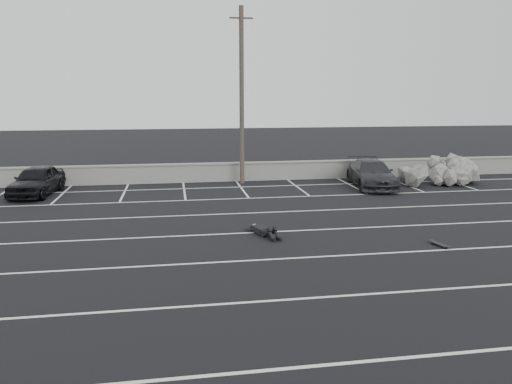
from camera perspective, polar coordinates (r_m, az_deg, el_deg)
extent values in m
plane|color=black|center=(15.00, 0.62, -7.78)|extent=(120.00, 120.00, 0.00)
cube|color=gray|center=(28.42, -4.32, 2.22)|extent=(50.00, 0.35, 1.00)
cube|color=gray|center=(28.35, -4.34, 3.26)|extent=(50.00, 0.45, 0.08)
cube|color=silver|center=(9.66, 7.23, -19.09)|extent=(36.00, 0.10, 0.01)
cube|color=silver|center=(12.25, 3.13, -12.21)|extent=(36.00, 0.10, 0.01)
cube|color=silver|center=(15.00, 0.62, -7.76)|extent=(36.00, 0.10, 0.01)
cube|color=silver|center=(17.83, -1.07, -4.70)|extent=(36.00, 0.10, 0.01)
cube|color=silver|center=(20.71, -2.28, -2.47)|extent=(36.00, 0.10, 0.01)
cube|color=silver|center=(23.61, -3.20, -0.79)|extent=(36.00, 0.10, 0.01)
cube|color=silver|center=(26.54, -3.91, 0.52)|extent=(36.00, 0.10, 0.01)
cube|color=silver|center=(26.51, -21.28, -0.23)|extent=(0.10, 5.00, 0.01)
cube|color=silver|center=(26.05, -14.81, -0.03)|extent=(0.10, 5.00, 0.01)
cube|color=silver|center=(25.94, -8.20, 0.18)|extent=(0.10, 5.00, 0.01)
cube|color=silver|center=(26.17, -1.63, 0.39)|extent=(0.10, 5.00, 0.01)
cube|color=silver|center=(26.73, 4.76, 0.58)|extent=(0.10, 5.00, 0.01)
cube|color=silver|center=(27.62, 10.80, 0.76)|extent=(0.10, 5.00, 0.01)
cube|color=silver|center=(28.79, 16.42, 0.91)|extent=(0.10, 5.00, 0.01)
cube|color=silver|center=(30.21, 21.55, 1.05)|extent=(0.10, 5.00, 0.01)
imported|color=black|center=(26.69, -23.77, 1.23)|extent=(2.22, 4.43, 1.45)
imported|color=#25262B|center=(27.31, 13.08, 2.05)|extent=(2.67, 5.12, 1.42)
cylinder|color=#4C4238|center=(27.44, -1.65, 10.78)|extent=(0.25, 0.25, 9.44)
cube|color=#4C4238|center=(27.72, -1.70, 19.26)|extent=(1.26, 0.08, 0.08)
cylinder|color=#262628|center=(29.39, 12.76, 2.19)|extent=(0.69, 0.69, 0.92)
cylinder|color=#262628|center=(29.32, 12.80, 3.12)|extent=(0.76, 0.76, 0.05)
cube|color=black|center=(17.35, 20.22, -5.59)|extent=(0.34, 0.73, 0.02)
cube|color=#262628|center=(17.52, 19.69, -5.50)|extent=(0.15, 0.08, 0.04)
cube|color=#262628|center=(17.19, 20.75, -5.88)|extent=(0.15, 0.08, 0.04)
cylinder|color=black|center=(17.47, 19.48, -5.60)|extent=(0.04, 0.06, 0.05)
cylinder|color=black|center=(17.59, 19.90, -5.52)|extent=(0.04, 0.06, 0.05)
cylinder|color=black|center=(17.14, 20.53, -5.99)|extent=(0.04, 0.06, 0.05)
cylinder|color=black|center=(17.26, 20.96, -5.91)|extent=(0.04, 0.06, 0.05)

